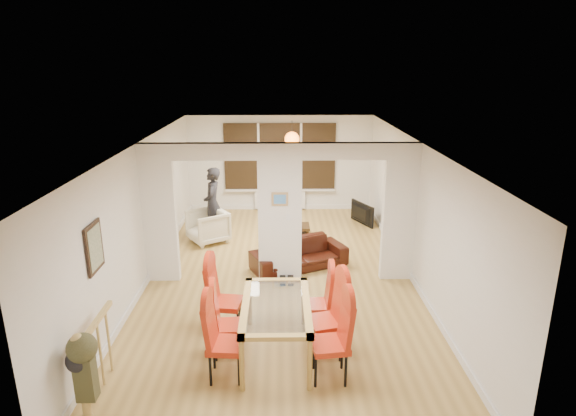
{
  "coord_description": "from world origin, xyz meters",
  "views": [
    {
      "loc": [
        0.01,
        -8.4,
        3.97
      ],
      "look_at": [
        0.16,
        0.6,
        1.22
      ],
      "focal_mm": 30.0,
      "sensor_mm": 36.0,
      "label": 1
    }
  ],
  "objects_px": {
    "dining_chair_rc": "(318,301)",
    "dining_chair_ra": "(330,339)",
    "sofa": "(299,254)",
    "armchair": "(208,226)",
    "dining_table": "(276,329)",
    "person": "(213,204)",
    "dining_chair_rb": "(326,316)",
    "bowl": "(281,224)",
    "television": "(359,214)",
    "bottle": "(287,219)",
    "dining_chair_la": "(225,339)",
    "dining_chair_lb": "(228,322)",
    "coffee_table": "(288,230)",
    "dining_chair_lc": "(226,298)"
  },
  "relations": [
    {
      "from": "sofa",
      "to": "armchair",
      "type": "height_order",
      "value": "armchair"
    },
    {
      "from": "dining_chair_lc",
      "to": "dining_chair_ra",
      "type": "relative_size",
      "value": 1.0
    },
    {
      "from": "dining_chair_rb",
      "to": "person",
      "type": "relative_size",
      "value": 0.69
    },
    {
      "from": "dining_chair_la",
      "to": "sofa",
      "type": "xyz_separation_m",
      "value": [
        1.08,
        3.5,
        -0.28
      ]
    },
    {
      "from": "dining_chair_lc",
      "to": "bottle",
      "type": "distance_m",
      "value": 4.42
    },
    {
      "from": "dining_chair_la",
      "to": "sofa",
      "type": "bearing_deg",
      "value": 77.77
    },
    {
      "from": "person",
      "to": "dining_chair_rb",
      "type": "bearing_deg",
      "value": 25.31
    },
    {
      "from": "dining_chair_lc",
      "to": "dining_chair_lb",
      "type": "bearing_deg",
      "value": -72.56
    },
    {
      "from": "dining_chair_la",
      "to": "person",
      "type": "bearing_deg",
      "value": 104.2
    },
    {
      "from": "dining_table",
      "to": "dining_chair_rc",
      "type": "distance_m",
      "value": 0.86
    },
    {
      "from": "coffee_table",
      "to": "bowl",
      "type": "xyz_separation_m",
      "value": [
        -0.17,
        0.04,
        0.15
      ]
    },
    {
      "from": "dining_chair_rb",
      "to": "dining_chair_lb",
      "type": "bearing_deg",
      "value": 164.81
    },
    {
      "from": "dining_chair_la",
      "to": "sofa",
      "type": "height_order",
      "value": "dining_chair_la"
    },
    {
      "from": "sofa",
      "to": "coffee_table",
      "type": "relative_size",
      "value": 1.85
    },
    {
      "from": "dining_chair_lb",
      "to": "person",
      "type": "bearing_deg",
      "value": 96.43
    },
    {
      "from": "dining_chair_rc",
      "to": "person",
      "type": "relative_size",
      "value": 0.61
    },
    {
      "from": "dining_chair_rc",
      "to": "bottle",
      "type": "bearing_deg",
      "value": 94.21
    },
    {
      "from": "dining_chair_lc",
      "to": "dining_chair_ra",
      "type": "bearing_deg",
      "value": -29.71
    },
    {
      "from": "dining_chair_ra",
      "to": "armchair",
      "type": "relative_size",
      "value": 1.42
    },
    {
      "from": "dining_chair_rc",
      "to": "armchair",
      "type": "bearing_deg",
      "value": 118.76
    },
    {
      "from": "dining_chair_ra",
      "to": "sofa",
      "type": "height_order",
      "value": "dining_chair_ra"
    },
    {
      "from": "dining_table",
      "to": "dining_chair_ra",
      "type": "xyz_separation_m",
      "value": [
        0.69,
        -0.55,
        0.18
      ]
    },
    {
      "from": "dining_chair_la",
      "to": "person",
      "type": "distance_m",
      "value": 5.26
    },
    {
      "from": "dining_chair_lb",
      "to": "bowl",
      "type": "xyz_separation_m",
      "value": [
        0.74,
        4.91,
        -0.25
      ]
    },
    {
      "from": "dining_chair_la",
      "to": "dining_chair_ra",
      "type": "bearing_deg",
      "value": 3.26
    },
    {
      "from": "dining_chair_rc",
      "to": "dining_chair_lb",
      "type": "bearing_deg",
      "value": -156.88
    },
    {
      "from": "dining_chair_lb",
      "to": "sofa",
      "type": "height_order",
      "value": "dining_chair_lb"
    },
    {
      "from": "dining_chair_la",
      "to": "armchair",
      "type": "relative_size",
      "value": 1.37
    },
    {
      "from": "dining_chair_rb",
      "to": "sofa",
      "type": "distance_m",
      "value": 3.02
    },
    {
      "from": "dining_table",
      "to": "dining_chair_la",
      "type": "xyz_separation_m",
      "value": [
        -0.65,
        -0.51,
        0.16
      ]
    },
    {
      "from": "dining_table",
      "to": "dining_chair_ra",
      "type": "height_order",
      "value": "dining_chair_ra"
    },
    {
      "from": "dining_chair_ra",
      "to": "sofa",
      "type": "bearing_deg",
      "value": 86.74
    },
    {
      "from": "dining_chair_la",
      "to": "bottle",
      "type": "xyz_separation_m",
      "value": [
        0.87,
        5.4,
        -0.17
      ]
    },
    {
      "from": "person",
      "to": "television",
      "type": "relative_size",
      "value": 1.78
    },
    {
      "from": "dining_chair_rb",
      "to": "armchair",
      "type": "distance_m",
      "value": 5.0
    },
    {
      "from": "dining_table",
      "to": "dining_chair_la",
      "type": "relative_size",
      "value": 1.51
    },
    {
      "from": "sofa",
      "to": "armchair",
      "type": "relative_size",
      "value": 2.34
    },
    {
      "from": "dining_chair_ra",
      "to": "dining_chair_rc",
      "type": "bearing_deg",
      "value": 86.04
    },
    {
      "from": "dining_chair_rc",
      "to": "sofa",
      "type": "xyz_separation_m",
      "value": [
        -0.19,
        2.4,
        -0.24
      ]
    },
    {
      "from": "dining_chair_rc",
      "to": "dining_chair_ra",
      "type": "bearing_deg",
      "value": -87.63
    },
    {
      "from": "dining_chair_lb",
      "to": "dining_chair_rc",
      "type": "height_order",
      "value": "dining_chair_rc"
    },
    {
      "from": "bowl",
      "to": "dining_chair_la",
      "type": "bearing_deg",
      "value": -97.52
    },
    {
      "from": "bowl",
      "to": "dining_table",
      "type": "bearing_deg",
      "value": -90.78
    },
    {
      "from": "television",
      "to": "bottle",
      "type": "xyz_separation_m",
      "value": [
        -1.83,
        -0.75,
        0.12
      ]
    },
    {
      "from": "armchair",
      "to": "dining_chair_ra",
      "type": "bearing_deg",
      "value": -8.16
    },
    {
      "from": "dining_chair_lb",
      "to": "coffee_table",
      "type": "xyz_separation_m",
      "value": [
        0.91,
        4.87,
        -0.39
      ]
    },
    {
      "from": "dining_chair_la",
      "to": "armchair",
      "type": "distance_m",
      "value": 5.05
    },
    {
      "from": "person",
      "to": "television",
      "type": "xyz_separation_m",
      "value": [
        3.55,
        0.96,
        -0.57
      ]
    },
    {
      "from": "person",
      "to": "coffee_table",
      "type": "relative_size",
      "value": 1.64
    },
    {
      "from": "dining_chair_ra",
      "to": "dining_chair_rb",
      "type": "height_order",
      "value": "dining_chair_rb"
    }
  ]
}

